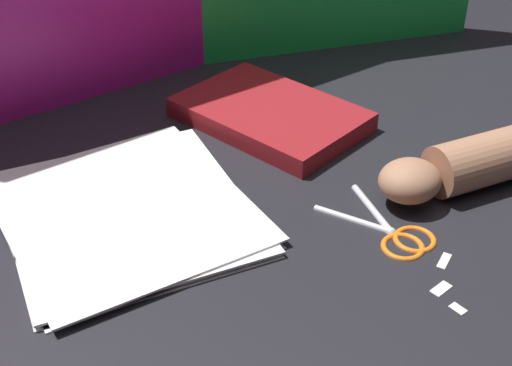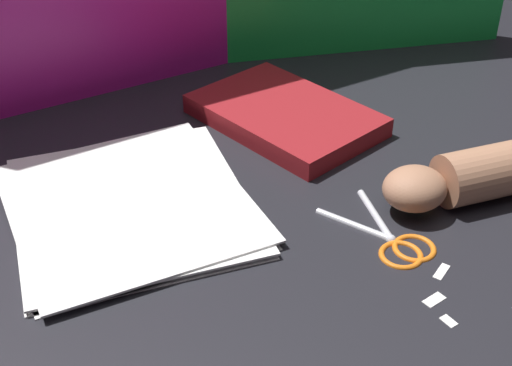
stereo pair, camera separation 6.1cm
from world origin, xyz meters
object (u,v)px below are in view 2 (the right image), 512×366
object	(u,v)px
paper_stack	(130,205)
book_closed	(285,115)
scissors	(394,239)
hand_forearm	(482,174)

from	to	relation	value
paper_stack	book_closed	bearing A→B (deg)	26.15
book_closed	scissors	size ratio (longest dim) A/B	1.95
scissors	hand_forearm	size ratio (longest dim) A/B	0.61
hand_forearm	scissors	bearing A→B (deg)	-163.63
paper_stack	book_closed	world-z (taller)	book_closed
book_closed	hand_forearm	distance (m)	0.31
paper_stack	hand_forearm	world-z (taller)	hand_forearm
hand_forearm	paper_stack	bearing A→B (deg)	162.61
paper_stack	hand_forearm	size ratio (longest dim) A/B	1.26
scissors	hand_forearm	distance (m)	0.16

